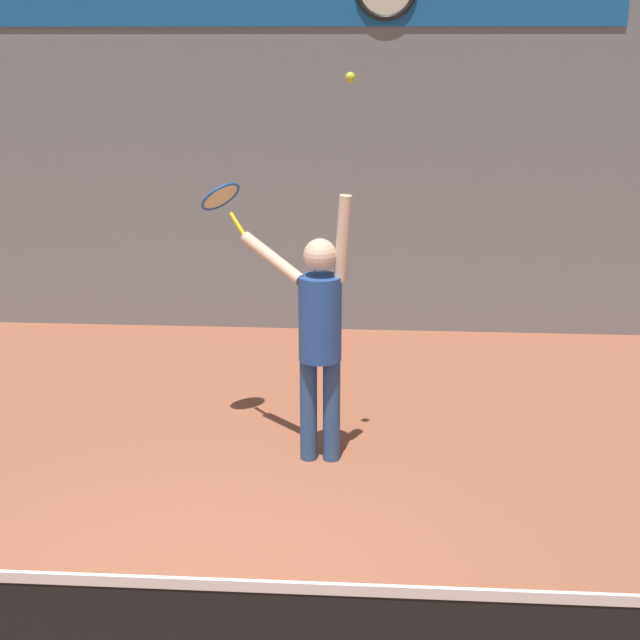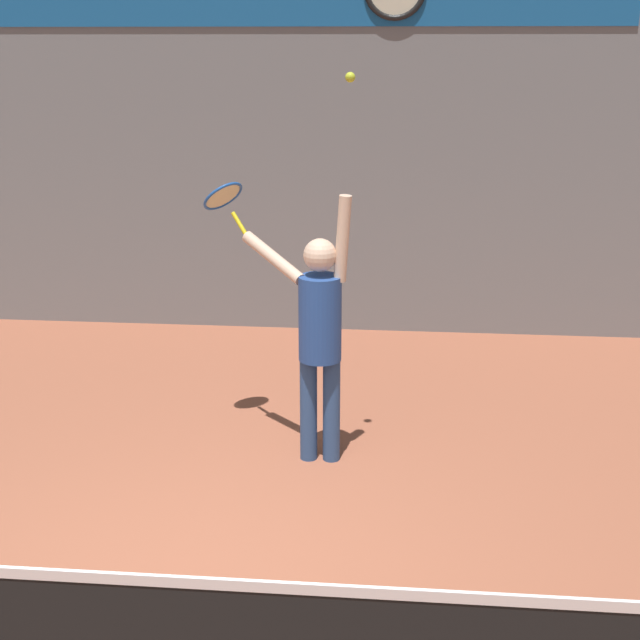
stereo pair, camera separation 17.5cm
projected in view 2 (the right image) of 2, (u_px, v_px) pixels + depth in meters
ground_plane at (185, 616)px, 4.95m from camera, size 18.00×18.00×0.00m
back_wall at (295, 97)px, 9.20m from camera, size 18.00×0.10×5.00m
tennis_player at (319, 327)px, 6.50m from camera, size 0.87×0.57×2.04m
tennis_racket at (224, 198)px, 6.80m from camera, size 0.43×0.42×0.41m
tennis_ball at (350, 77)px, 5.93m from camera, size 0.07×0.07×0.07m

